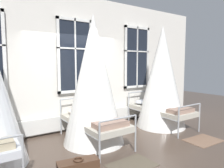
# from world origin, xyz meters

# --- Properties ---
(ground) EXTENTS (18.31, 18.31, 0.00)m
(ground) POSITION_xyz_m (0.00, 0.00, 0.00)
(ground) COLOR #4C3D33
(back_wall_with_windows) EXTENTS (9.08, 0.10, 3.53)m
(back_wall_with_windows) POSITION_xyz_m (0.00, 1.26, 1.77)
(back_wall_with_windows) COLOR silver
(back_wall_with_windows) RESTS_ON ground
(window_bank) EXTENTS (5.15, 0.10, 2.84)m
(window_bank) POSITION_xyz_m (0.00, 1.14, 1.13)
(window_bank) COLOR black
(window_bank) RESTS_ON ground
(cot_second) EXTENTS (1.36, 1.90, 2.82)m
(cot_second) POSITION_xyz_m (-0.03, 0.11, 1.37)
(cot_second) COLOR #9EA3A8
(cot_second) RESTS_ON ground
(cot_third) EXTENTS (1.36, 1.89, 2.80)m
(cot_third) POSITION_xyz_m (2.13, 0.13, 1.36)
(cot_third) COLOR #9EA3A8
(cot_third) RESTS_ON ground
(rug_second) EXTENTS (0.83, 0.60, 0.01)m
(rug_second) POSITION_xyz_m (0.00, -1.20, 0.01)
(rug_second) COLOR brown
(rug_second) RESTS_ON ground
(rug_third) EXTENTS (0.82, 0.58, 0.01)m
(rug_third) POSITION_xyz_m (2.09, -1.20, 0.01)
(rug_third) COLOR brown
(rug_third) RESTS_ON ground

